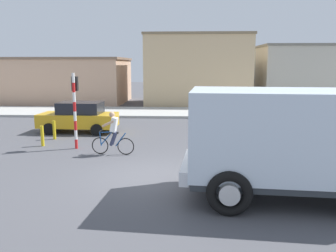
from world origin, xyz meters
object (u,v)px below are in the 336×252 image
Objects in this scene: traffic_light_pole at (75,100)px; car_red_near at (79,117)px; cyclist at (113,133)px; bollard_far at (54,130)px; car_white_mid at (246,111)px; bollard_near at (42,136)px; truck_foreground at (291,138)px.

traffic_light_pole reaches higher than car_red_near.
cyclist is 1.92× the size of bollard_far.
traffic_light_pole is 2.86m from bollard_far.
cyclist reaches higher than bollard_far.
bollard_far is (-3.40, 2.65, -0.41)m from cyclist.
car_white_mid is 4.58× the size of bollard_near.
cyclist is 1.92× the size of bollard_near.
truck_foreground reaches higher than car_red_near.
truck_foreground is at bearing -37.98° from cyclist.
cyclist reaches higher than car_white_mid.
traffic_light_pole is at bearing -142.82° from car_white_mid.
car_white_mid is 4.58× the size of bollard_far.
cyclist is 0.43× the size of car_red_near.
truck_foreground is 11.48m from bollard_far.
car_red_near is at bearing 105.51° from traffic_light_pole.
traffic_light_pole is 10.34m from car_white_mid.
car_red_near is at bearing 121.57° from cyclist.
car_red_near is at bearing -163.74° from car_white_mid.
bollard_far is at bearing -155.34° from car_white_mid.
bollard_near is (-0.64, -3.23, -0.37)m from car_red_near.
bollard_far is at bearing 142.02° from truck_foreground.
car_red_near is (-0.98, 3.53, -1.25)m from traffic_light_pole.
truck_foreground is 10.68m from bollard_near.
bollard_far is at bearing -109.38° from car_red_near.
cyclist is 5.26m from car_red_near.
car_red_near is at bearing 70.62° from bollard_far.
truck_foreground is at bearing -32.01° from bollard_near.
cyclist is at bearing -37.98° from bollard_far.
car_white_mid is at bearing 16.26° from car_red_near.
traffic_light_pole is 0.78× the size of car_white_mid.
car_red_near is 0.99× the size of car_white_mid.
bollard_far is (-9.00, 7.03, -1.22)m from truck_foreground.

